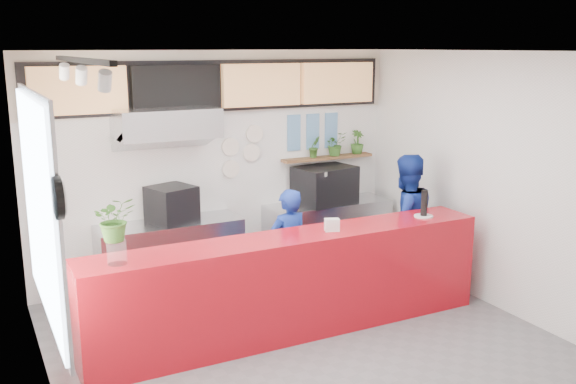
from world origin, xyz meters
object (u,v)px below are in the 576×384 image
object	(u,v)px
panini_oven	(172,204)
staff_center	(288,249)
pepper_mill	(424,203)
staff_right	(405,222)
espresso_machine	(325,185)
service_counter	(292,285)

from	to	relation	value
panini_oven	staff_center	xyz separation A→B (m)	(1.03, -1.17, -0.40)
staff_center	pepper_mill	bearing A→B (deg)	148.21
staff_center	staff_right	distance (m)	1.64
staff_center	pepper_mill	world-z (taller)	staff_center
panini_oven	pepper_mill	world-z (taller)	pepper_mill
espresso_machine	pepper_mill	size ratio (longest dim) A/B	2.64
staff_center	panini_oven	bearing A→B (deg)	-55.84
espresso_machine	staff_center	bearing A→B (deg)	-146.20
panini_oven	staff_center	world-z (taller)	staff_center
service_counter	staff_center	xyz separation A→B (m)	(0.27, 0.63, 0.17)
panini_oven	espresso_machine	world-z (taller)	espresso_machine
espresso_machine	pepper_mill	xyz separation A→B (m)	(0.27, -1.82, 0.11)
espresso_machine	staff_center	world-z (taller)	staff_center
pepper_mill	staff_center	bearing A→B (deg)	155.51
panini_oven	pepper_mill	xyz separation A→B (m)	(2.47, -1.82, 0.14)
espresso_machine	staff_center	xyz separation A→B (m)	(-1.17, -1.17, -0.43)
staff_center	pepper_mill	xyz separation A→B (m)	(1.44, -0.66, 0.54)
service_counter	panini_oven	world-z (taller)	panini_oven
service_counter	panini_oven	bearing A→B (deg)	112.87
espresso_machine	pepper_mill	bearing A→B (deg)	-92.56
service_counter	pepper_mill	world-z (taller)	pepper_mill
service_counter	staff_right	size ratio (longest dim) A/B	2.59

